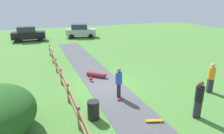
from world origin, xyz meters
TOP-DOWN VIEW (x-y plane):
  - ground_plane at (0.00, 0.00)m, footprint 60.00×60.00m
  - asphalt_path at (0.00, 0.00)m, footprint 2.40×28.00m
  - wooden_fence at (-2.60, 0.00)m, footprint 0.12×18.12m
  - trash_bin at (-1.80, -3.29)m, footprint 0.56×0.56m
  - skater_riding at (0.12, -1.81)m, footprint 0.48×0.82m
  - skater_fallen at (-0.14, 1.67)m, footprint 1.34×1.35m
  - skateboard_loose at (0.69, -4.60)m, footprint 0.82×0.45m
  - bystander_orange at (5.53, -3.10)m, footprint 0.48×0.48m
  - bystander_black at (2.78, -4.99)m, footprint 0.52×0.52m
  - parked_car_black at (-4.53, 17.75)m, footprint 4.32×2.25m
  - parked_car_silver at (2.55, 17.76)m, footprint 4.49×2.75m

SIDE VIEW (x-z plane):
  - ground_plane at x=0.00m, z-range 0.00..0.00m
  - asphalt_path at x=0.00m, z-range 0.00..0.02m
  - skateboard_loose at x=0.69m, z-range 0.05..0.13m
  - skater_fallen at x=-0.14m, z-range 0.02..0.38m
  - trash_bin at x=-1.80m, z-range 0.00..0.90m
  - wooden_fence at x=-2.60m, z-range 0.12..1.22m
  - parked_car_black at x=-4.53m, z-range 0.00..1.92m
  - parked_car_silver at x=2.55m, z-range 0.00..1.92m
  - bystander_orange at x=5.53m, z-range 0.10..1.92m
  - skater_riding at x=0.12m, z-range 0.12..1.90m
  - bystander_black at x=2.78m, z-range 0.11..1.97m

